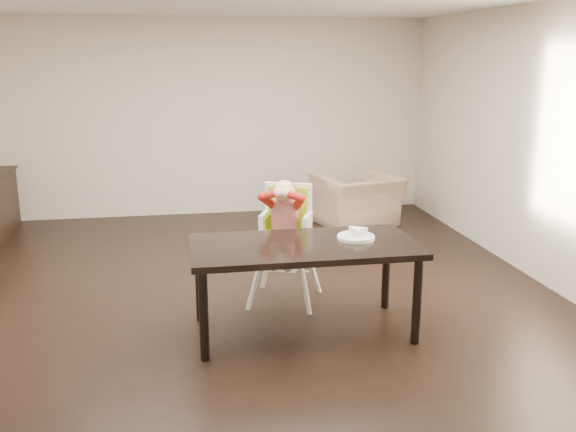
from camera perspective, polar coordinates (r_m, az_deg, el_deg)
name	(u,v)px	position (r m, az deg, el deg)	size (l,w,h in m)	color
ground	(240,303)	(5.91, -4.29, -7.75)	(7.00, 7.00, 0.00)	black
room_walls	(236,97)	(5.50, -4.65, 10.49)	(6.02, 7.02, 2.71)	beige
dining_table	(304,253)	(5.10, 1.42, -3.32)	(1.80, 0.90, 0.75)	black
high_chair	(285,216)	(5.74, -0.23, 0.00)	(0.61, 0.61, 1.13)	white
plate	(357,235)	(5.23, 6.11, -1.69)	(0.36, 0.36, 0.09)	white
armchair	(358,192)	(8.52, 6.21, 2.18)	(1.01, 0.66, 0.89)	tan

